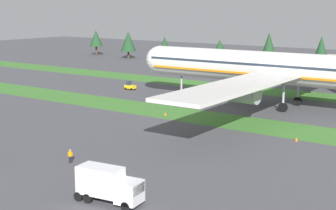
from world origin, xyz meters
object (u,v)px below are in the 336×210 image
object	(u,v)px
airliner	(281,68)
pushback_tractor	(130,86)
ground_crew_marshaller	(70,155)
taxiway_marker_1	(296,139)
catering_truck	(108,184)
taxiway_marker_0	(165,114)

from	to	relation	value
airliner	pushback_tractor	bearing A→B (deg)	90.00
airliner	ground_crew_marshaller	xyz separation A→B (m)	(-6.60, -48.37, -6.58)
pushback_tractor	taxiway_marker_1	xyz separation A→B (m)	(49.20, -21.42, -0.54)
catering_truck	ground_crew_marshaller	bearing A→B (deg)	-126.48
taxiway_marker_0	ground_crew_marshaller	bearing A→B (deg)	-76.73
ground_crew_marshaller	taxiway_marker_0	bearing A→B (deg)	-117.13
airliner	taxiway_marker_1	size ratio (longest dim) A/B	138.15
ground_crew_marshaller	catering_truck	bearing A→B (deg)	110.89
airliner	pushback_tractor	size ratio (longest dim) A/B	29.40
ground_crew_marshaller	taxiway_marker_1	size ratio (longest dim) A/B	3.12
pushback_tractor	taxiway_marker_0	world-z (taller)	pushback_tractor
airliner	catering_truck	xyz separation A→B (m)	(6.10, -55.33, -5.58)
pushback_tractor	ground_crew_marshaller	bearing A→B (deg)	31.57
ground_crew_marshaller	taxiway_marker_1	distance (m)	32.38
taxiway_marker_0	taxiway_marker_1	distance (m)	25.97
airliner	catering_truck	distance (m)	55.94
pushback_tractor	taxiway_marker_0	distance (m)	29.66
ground_crew_marshaller	taxiway_marker_1	bearing A→B (deg)	-165.88
pushback_tractor	airliner	bearing A→B (deg)	90.00
airliner	catering_truck	world-z (taller)	airliner
airliner	pushback_tractor	world-z (taller)	airliner
pushback_tractor	taxiway_marker_0	size ratio (longest dim) A/B	4.68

